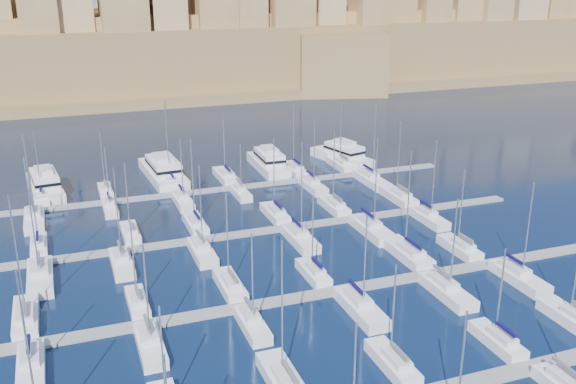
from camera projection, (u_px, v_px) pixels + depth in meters
name	position (u px, v px, depth m)	size (l,w,h in m)	color
ground	(301.00, 255.00, 91.55)	(600.00, 600.00, 0.00)	black
pontoon_mid_near	(335.00, 291.00, 80.83)	(84.00, 2.00, 0.40)	slate
pontoon_mid_far	(277.00, 229.00, 100.37)	(84.00, 2.00, 0.40)	slate
pontoon_far	(239.00, 187.00, 119.90)	(84.00, 2.00, 0.40)	slate
sailboat_2	(284.00, 382.00, 62.00)	(2.86, 9.53, 15.67)	silver
sailboat_3	(393.00, 363.00, 65.13)	(2.43, 8.10, 11.78)	silver
sailboat_4	(498.00, 341.00, 69.04)	(2.28, 7.61, 11.64)	silver
sailboat_5	(573.00, 319.00, 73.23)	(2.72, 9.06, 12.96)	silver
sailboat_12	(26.00, 317.00, 73.65)	(2.77, 9.24, 15.77)	silver
sailboat_13	(138.00, 303.00, 76.98)	(2.24, 7.45, 10.67)	silver
sailboat_14	(230.00, 285.00, 81.23)	(2.55, 8.51, 13.26)	silver
sailboat_15	(313.00, 273.00, 84.57)	(2.31, 7.71, 11.53)	silver
sailboat_16	(407.00, 253.00, 90.50)	(3.07, 10.24, 15.83)	silver
sailboat_17	(460.00, 248.00, 92.32)	(2.50, 8.34, 12.66)	silver
sailboat_18	(31.00, 368.00, 64.30)	(2.64, 8.79, 11.96)	silver
sailboat_19	(150.00, 344.00, 68.28)	(2.57, 8.56, 12.82)	silver
sailboat_20	(252.00, 324.00, 72.33)	(2.36, 7.87, 12.28)	silver
sailboat_21	(361.00, 308.00, 75.79)	(2.93, 9.75, 13.02)	silver
sailboat_22	(447.00, 291.00, 79.84)	(2.83, 9.43, 13.35)	silver
sailboat_23	(519.00, 277.00, 83.42)	(2.82, 9.41, 14.14)	silver
sailboat_24	(39.00, 246.00, 92.96)	(2.29, 7.65, 12.34)	silver
sailboat_25	(131.00, 233.00, 97.41)	(2.42, 8.06, 12.06)	silver
sailboat_26	(195.00, 224.00, 100.97)	(2.61, 8.71, 14.64)	silver
sailboat_27	(275.00, 214.00, 105.34)	(2.62, 8.73, 13.64)	silver
sailboat_28	(334.00, 206.00, 108.69)	(2.56, 8.53, 13.66)	silver
sailboat_29	(398.00, 196.00, 113.31)	(2.89, 9.64, 14.50)	silver
sailboat_30	(40.00, 277.00, 83.35)	(3.16, 10.53, 17.42)	silver
sailboat_31	(122.00, 263.00, 87.45)	(2.69, 8.98, 14.72)	silver
sailboat_32	(202.00, 251.00, 91.06)	(2.71, 9.05, 13.94)	silver
sailboat_33	(300.00, 238.00, 95.60)	(2.91, 9.71, 15.95)	silver
sailboat_34	(372.00, 229.00, 99.01)	(3.19, 10.64, 15.61)	silver
sailboat_35	(429.00, 218.00, 103.44)	(2.59, 8.63, 14.13)	silver
sailboat_36	(42.00, 197.00, 113.14)	(2.64, 8.79, 12.84)	silver
sailboat_37	(106.00, 191.00, 116.22)	(2.32, 7.72, 12.19)	silver
sailboat_38	(170.00, 182.00, 121.09)	(2.99, 9.95, 16.56)	silver
sailboat_39	(226.00, 176.00, 124.60)	(2.97, 9.89, 13.54)	silver
sailboat_40	(295.00, 169.00, 128.84)	(2.71, 9.05, 14.26)	silver
sailboat_41	(341.00, 164.00, 132.34)	(2.80, 9.32, 13.90)	silver
sailboat_42	(34.00, 219.00, 102.79)	(3.04, 10.12, 15.16)	silver
sailboat_43	(110.00, 208.00, 107.91)	(2.20, 7.33, 11.67)	silver
sailboat_44	(183.00, 201.00, 111.34)	(2.59, 8.64, 12.15)	silver
sailboat_45	(241.00, 193.00, 115.31)	(2.25, 7.50, 10.26)	silver
sailboat_46	(313.00, 186.00, 119.18)	(2.66, 8.87, 13.70)	silver
sailboat_47	(371.00, 180.00, 122.42)	(3.07, 10.23, 15.88)	silver
motor_yacht_a	(45.00, 184.00, 116.78)	(6.87, 17.14, 5.25)	silver
motor_yacht_b	(163.00, 170.00, 124.95)	(6.97, 19.52, 5.25)	silver
motor_yacht_c	(269.00, 162.00, 130.50)	(5.20, 16.11, 5.25)	silver
motor_yacht_d	(343.00, 155.00, 135.78)	(8.73, 16.43, 5.25)	silver
fortified_city	(140.00, 43.00, 224.55)	(460.00, 108.95, 59.52)	brown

